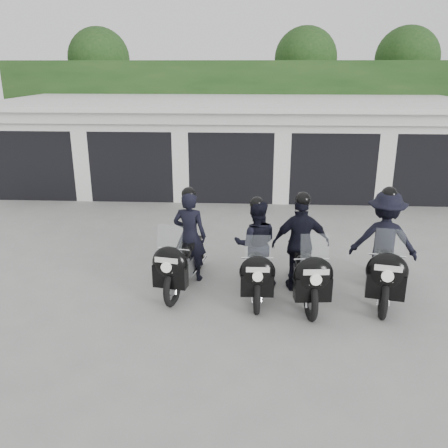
# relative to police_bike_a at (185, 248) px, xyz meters

# --- Properties ---
(ground) EXTENTS (80.00, 80.00, 0.00)m
(ground) POSITION_rel_police_bike_a_xyz_m (0.63, 0.43, -0.78)
(ground) COLOR gray
(ground) RESTS_ON ground
(garage_block) EXTENTS (16.40, 6.80, 2.96)m
(garage_block) POSITION_rel_police_bike_a_xyz_m (0.63, 8.48, 0.65)
(garage_block) COLOR silver
(garage_block) RESTS_ON ground
(background_vegetation) EXTENTS (20.00, 3.90, 5.80)m
(background_vegetation) POSITION_rel_police_bike_a_xyz_m (1.00, 13.35, 1.99)
(background_vegetation) COLOR #163413
(background_vegetation) RESTS_ON ground
(police_bike_a) EXTENTS (0.93, 2.24, 1.96)m
(police_bike_a) POSITION_rel_police_bike_a_xyz_m (0.00, 0.00, 0.00)
(police_bike_a) COLOR black
(police_bike_a) RESTS_ON ground
(police_bike_b) EXTENTS (0.85, 2.13, 1.86)m
(police_bike_b) POSITION_rel_police_bike_a_xyz_m (1.36, -0.12, 0.00)
(police_bike_b) COLOR black
(police_bike_b) RESTS_ON ground
(police_bike_c) EXTENTS (1.14, 2.29, 1.99)m
(police_bike_c) POSITION_rel_police_bike_a_xyz_m (2.21, -0.23, 0.06)
(police_bike_c) COLOR black
(police_bike_c) RESTS_ON ground
(police_bike_d) EXTENTS (1.35, 2.35, 2.07)m
(police_bike_d) POSITION_rel_police_bike_a_xyz_m (3.74, -0.06, 0.10)
(police_bike_d) COLOR black
(police_bike_d) RESTS_ON ground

